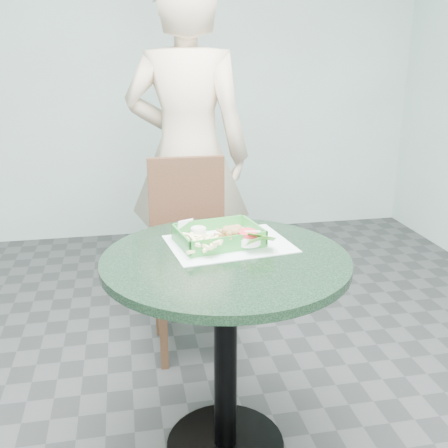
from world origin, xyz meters
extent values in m
cube|color=#303335|center=(0.00, 0.00, 0.00)|extent=(4.00, 5.00, 0.02)
cube|color=silver|center=(0.00, 2.50, 1.40)|extent=(4.00, 0.04, 2.80)
cylinder|color=black|center=(0.00, 0.00, 0.01)|extent=(0.44, 0.44, 0.02)
cylinder|color=black|center=(0.00, 0.00, 0.38)|extent=(0.08, 0.08, 0.70)
cylinder|color=black|center=(0.00, 0.00, 0.73)|extent=(0.82, 0.82, 0.03)
cube|color=#552814|center=(-0.02, 0.72, 0.45)|extent=(0.37, 0.37, 0.04)
cube|color=#552814|center=(-0.02, 0.89, 0.70)|extent=(0.37, 0.04, 0.46)
cube|color=#552814|center=(-0.18, 0.56, 0.21)|extent=(0.04, 0.04, 0.43)
cube|color=#552814|center=(0.14, 0.56, 0.21)|extent=(0.04, 0.04, 0.43)
cube|color=#552814|center=(-0.18, 0.88, 0.21)|extent=(0.04, 0.04, 0.43)
cube|color=#552814|center=(0.14, 0.88, 0.21)|extent=(0.04, 0.04, 0.43)
imported|color=#CDB494|center=(0.02, 1.12, 1.06)|extent=(0.89, 0.72, 2.12)
cube|color=silver|center=(0.03, 0.11, 0.75)|extent=(0.45, 0.36, 0.00)
cube|color=#2D8531|center=(0.00, 0.12, 0.76)|extent=(0.28, 0.21, 0.01)
cube|color=white|center=(0.00, 0.12, 0.76)|extent=(0.27, 0.19, 0.00)
cube|color=#2D8531|center=(0.00, 0.22, 0.79)|extent=(0.28, 0.01, 0.05)
cube|color=#2D8531|center=(0.00, 0.02, 0.79)|extent=(0.28, 0.01, 0.05)
cube|color=#2D8531|center=(0.14, 0.12, 0.79)|extent=(0.01, 0.21, 0.05)
cube|color=#2D8531|center=(-0.14, 0.12, 0.79)|extent=(0.01, 0.21, 0.05)
cylinder|color=#EEC54A|center=(0.03, 0.07, 0.78)|extent=(0.11, 0.11, 0.02)
cylinder|color=white|center=(-0.07, 0.14, 0.80)|extent=(0.05, 0.05, 0.03)
cylinder|color=silver|center=(-0.07, 0.14, 0.81)|extent=(0.05, 0.05, 0.00)
cylinder|color=white|center=(0.08, 0.03, 0.78)|extent=(0.08, 0.08, 0.03)
torus|color=beige|center=(0.08, 0.03, 0.80)|extent=(0.07, 0.07, 0.01)
cylinder|color=#E6333A|center=(0.08, 0.03, 0.80)|extent=(0.07, 0.07, 0.01)
camera|label=1|loc=(-0.31, -1.57, 1.41)|focal=42.00mm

